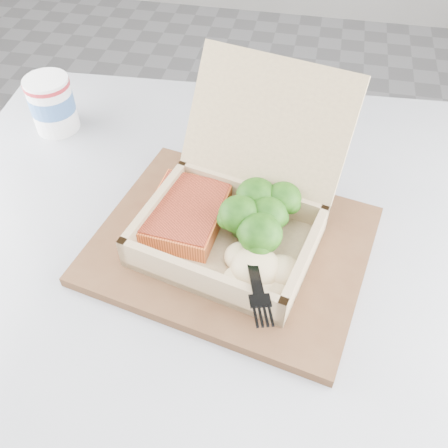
% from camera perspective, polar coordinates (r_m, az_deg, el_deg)
% --- Properties ---
extents(floor, '(4.00, 4.00, 0.00)m').
position_cam_1_polar(floor, '(1.48, -16.73, -10.43)').
color(floor, '#97979D').
rests_on(floor, ground).
extents(cafe_table, '(0.82, 0.82, 0.72)m').
position_cam_1_polar(cafe_table, '(0.78, -1.98, -11.87)').
color(cafe_table, black).
rests_on(cafe_table, floor).
extents(serving_tray, '(0.38, 0.32, 0.01)m').
position_cam_1_polar(serving_tray, '(0.63, 0.84, -2.41)').
color(serving_tray, brown).
rests_on(serving_tray, cafe_table).
extents(takeout_container, '(0.26, 0.29, 0.18)m').
position_cam_1_polar(takeout_container, '(0.61, 1.93, 2.75)').
color(takeout_container, tan).
rests_on(takeout_container, serving_tray).
extents(salmon_fillet, '(0.10, 0.13, 0.02)m').
position_cam_1_polar(salmon_fillet, '(0.63, -4.40, 1.21)').
color(salmon_fillet, orange).
rests_on(salmon_fillet, takeout_container).
extents(broccoli_pile, '(0.12, 0.12, 0.04)m').
position_cam_1_polar(broccoli_pile, '(0.61, 4.97, 0.45)').
color(broccoli_pile, '#367B1B').
rests_on(broccoli_pile, takeout_container).
extents(mashed_potatoes, '(0.09, 0.08, 0.03)m').
position_cam_1_polar(mashed_potatoes, '(0.57, 3.64, -4.93)').
color(mashed_potatoes, beige).
rests_on(mashed_potatoes, takeout_container).
extents(plastic_fork, '(0.06, 0.15, 0.03)m').
position_cam_1_polar(plastic_fork, '(0.57, 2.95, -2.73)').
color(plastic_fork, black).
rests_on(plastic_fork, mashed_potatoes).
extents(paper_cup, '(0.07, 0.07, 0.09)m').
position_cam_1_polar(paper_cup, '(0.84, -19.10, 12.98)').
color(paper_cup, white).
rests_on(paper_cup, cafe_table).
extents(receipt, '(0.09, 0.15, 0.00)m').
position_cam_1_polar(receipt, '(0.76, 2.15, 7.73)').
color(receipt, white).
rests_on(receipt, cafe_table).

